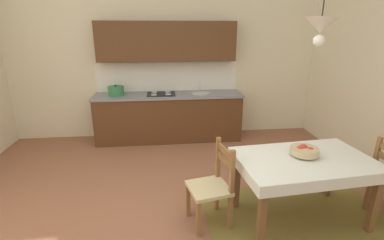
% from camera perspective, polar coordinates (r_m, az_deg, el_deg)
% --- Properties ---
extents(ground_plane, '(6.46, 6.33, 0.10)m').
position_cam_1_polar(ground_plane, '(3.43, -3.23, -20.51)').
color(ground_plane, '#935B42').
extents(wall_back, '(6.46, 0.12, 4.12)m').
position_cam_1_polar(wall_back, '(5.61, -5.37, 17.70)').
color(wall_back, beige).
rests_on(wall_back, ground_plane).
extents(area_rug, '(2.10, 1.60, 0.01)m').
position_cam_1_polar(area_rug, '(3.61, 21.04, -18.66)').
color(area_rug, olive).
rests_on(area_rug, ground_plane).
extents(kitchen_cabinetry, '(2.75, 0.63, 2.20)m').
position_cam_1_polar(kitchen_cabinetry, '(5.42, -4.82, 4.84)').
color(kitchen_cabinetry, '#56331C').
rests_on(kitchen_cabinetry, ground_plane).
extents(dining_table, '(1.51, 1.02, 0.75)m').
position_cam_1_polar(dining_table, '(3.36, 21.47, -9.10)').
color(dining_table, brown).
rests_on(dining_table, ground_plane).
extents(dining_chair_tv_side, '(0.50, 0.50, 0.93)m').
position_cam_1_polar(dining_chair_tv_side, '(3.18, 4.09, -13.17)').
color(dining_chair_tv_side, '#D1BC89').
rests_on(dining_chair_tv_side, ground_plane).
extents(fruit_bowl, '(0.30, 0.30, 0.12)m').
position_cam_1_polar(fruit_bowl, '(3.34, 21.58, -5.77)').
color(fruit_bowl, tan).
rests_on(fruit_bowl, dining_table).
extents(pendant_lamp, '(0.32, 0.32, 0.80)m').
position_cam_1_polar(pendant_lamp, '(2.97, 24.39, 16.78)').
color(pendant_lamp, black).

